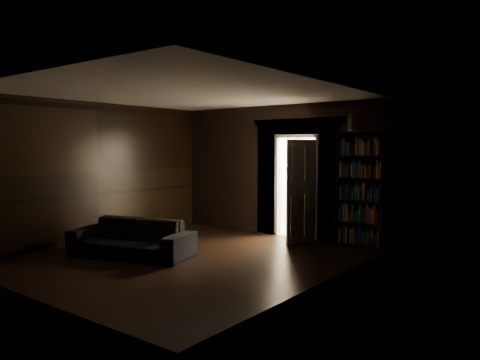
% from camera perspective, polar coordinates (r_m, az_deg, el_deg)
% --- Properties ---
extents(ground, '(5.50, 5.50, 0.00)m').
position_cam_1_polar(ground, '(8.17, -6.33, -9.46)').
color(ground, black).
rests_on(ground, ground).
extents(room_walls, '(5.02, 5.61, 2.84)m').
position_cam_1_polar(room_walls, '(8.76, -1.59, 2.59)').
color(room_walls, black).
rests_on(room_walls, ground).
extents(kitchen_alcove, '(2.20, 1.80, 2.60)m').
position_cam_1_polar(kitchen_alcove, '(10.84, 9.91, 0.31)').
color(kitchen_alcove, '#BCB2A4').
rests_on(kitchen_alcove, ground).
extents(sofa, '(2.34, 1.49, 0.83)m').
position_cam_1_polar(sofa, '(8.42, -13.15, -6.23)').
color(sofa, black).
rests_on(sofa, ground).
extents(bookshelf, '(0.92, 0.37, 2.20)m').
position_cam_1_polar(bookshelf, '(9.06, 14.55, -1.18)').
color(bookshelf, black).
rests_on(bookshelf, ground).
extents(refrigerator, '(0.88, 0.84, 1.65)m').
position_cam_1_polar(refrigerator, '(10.83, 13.28, -1.79)').
color(refrigerator, silver).
rests_on(refrigerator, ground).
extents(door, '(0.22, 0.84, 2.05)m').
position_cam_1_polar(door, '(9.31, 7.55, -1.41)').
color(door, silver).
rests_on(door, ground).
extents(figurine, '(0.14, 0.14, 0.33)m').
position_cam_1_polar(figurine, '(9.06, 13.26, 6.86)').
color(figurine, silver).
rests_on(figurine, bookshelf).
extents(bottles, '(0.69, 0.36, 0.29)m').
position_cam_1_polar(bottles, '(10.73, 12.96, 3.35)').
color(bottles, black).
rests_on(bottles, refrigerator).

